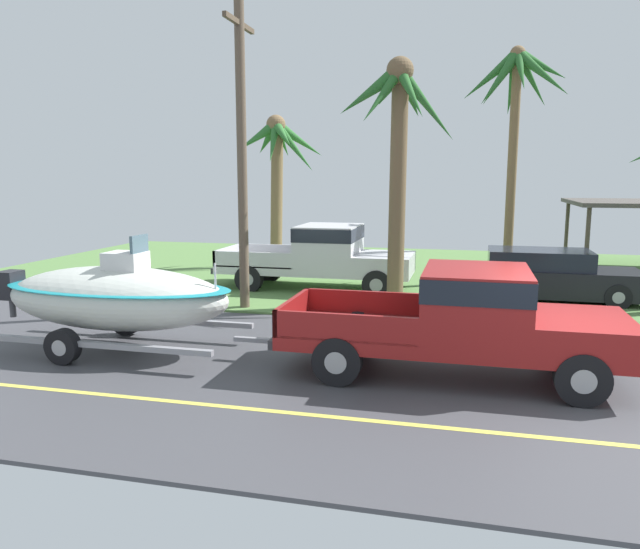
{
  "coord_description": "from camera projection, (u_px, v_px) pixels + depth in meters",
  "views": [
    {
      "loc": [
        -1.66,
        -9.61,
        3.33
      ],
      "look_at": [
        -4.4,
        1.39,
        1.48
      ],
      "focal_mm": 33.93,
      "sensor_mm": 36.0,
      "label": 1
    }
  ],
  "objects": [
    {
      "name": "pickup_truck_towing",
      "position": [
        473.0,
        317.0,
        9.97
      ],
      "size": [
        5.81,
        2.12,
        1.83
      ],
      "color": "maroon",
      "rests_on": "ground"
    },
    {
      "name": "boat_on_trailer",
      "position": [
        116.0,
        297.0,
        11.55
      ],
      "size": [
        5.85,
        2.3,
        2.25
      ],
      "color": "gray",
      "rests_on": "ground"
    },
    {
      "name": "parked_sedan_near",
      "position": [
        545.0,
        276.0,
        16.25
      ],
      "size": [
        4.69,
        1.83,
        1.38
      ],
      "color": "black",
      "rests_on": "ground"
    },
    {
      "name": "parked_pickup_background",
      "position": [
        328.0,
        254.0,
        17.69
      ],
      "size": [
        5.89,
        2.15,
        1.92
      ],
      "color": "silver",
      "rests_on": "ground"
    },
    {
      "name": "palm_tree_near_right",
      "position": [
        277.0,
        154.0,
        21.66
      ],
      "size": [
        3.17,
        2.97,
        5.5
      ],
      "color": "brown",
      "rests_on": "ground"
    },
    {
      "name": "palm_tree_mid",
      "position": [
        515.0,
        97.0,
        18.12
      ],
      "size": [
        3.19,
        2.78,
        7.15
      ],
      "color": "brown",
      "rests_on": "ground"
    },
    {
      "name": "ground",
      "position": [
        527.0,
        294.0,
        17.38
      ],
      "size": [
        36.0,
        22.0,
        0.11
      ],
      "color": "#424247"
    },
    {
      "name": "utility_pole",
      "position": [
        242.0,
        153.0,
        14.69
      ],
      "size": [
        0.24,
        1.8,
        7.48
      ],
      "color": "brown",
      "rests_on": "ground"
    },
    {
      "name": "palm_tree_far_left",
      "position": [
        397.0,
        130.0,
        15.05
      ],
      "size": [
        3.06,
        2.57,
        6.23
      ],
      "color": "brown",
      "rests_on": "ground"
    }
  ]
}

